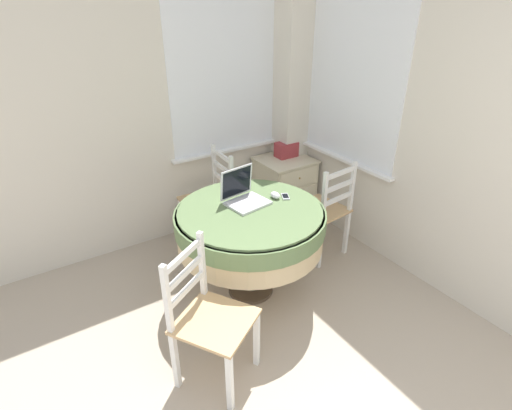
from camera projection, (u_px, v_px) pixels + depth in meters
name	position (u px, v px, depth m)	size (l,w,h in m)	color
corner_room_shell	(308.00, 131.00, 2.86)	(4.27, 5.21, 2.55)	beige
round_dining_table	(250.00, 225.00, 2.98)	(1.12, 1.12, 0.76)	#4C3D2D
laptop	(244.00, 196.00, 2.99)	(0.33, 0.31, 0.26)	silver
computer_mouse	(275.00, 195.00, 3.06)	(0.06, 0.09, 0.05)	white
cell_phone	(285.00, 196.00, 3.09)	(0.09, 0.12, 0.01)	#B2B7BC
dining_chair_near_back_window	(210.00, 200.00, 3.72)	(0.44, 0.42, 0.91)	tan
dining_chair_near_right_window	(324.00, 211.00, 3.53)	(0.45, 0.46, 0.91)	tan
dining_chair_camera_near	(209.00, 319.00, 2.35)	(0.57, 0.57, 0.91)	tan
corner_cabinet	(284.00, 187.00, 4.26)	(0.54, 0.51, 0.64)	beige
storage_box	(286.00, 149.00, 4.15)	(0.22, 0.14, 0.15)	#9E3338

